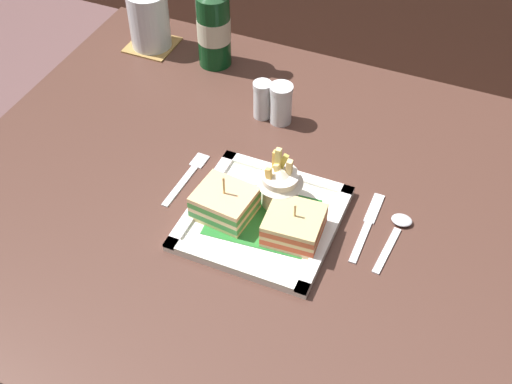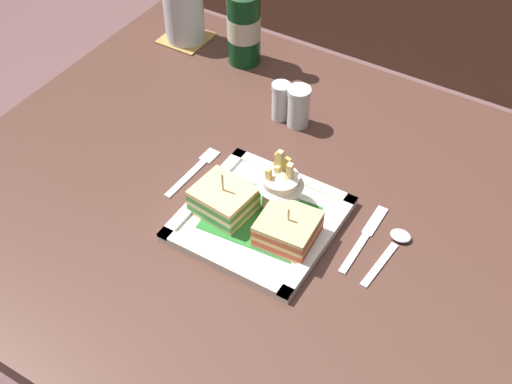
{
  "view_description": "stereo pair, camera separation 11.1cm",
  "coord_description": "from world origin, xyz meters",
  "px_view_note": "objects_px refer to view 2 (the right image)",
  "views": [
    {
      "loc": [
        0.33,
        -0.74,
        1.56
      ],
      "look_at": [
        0.02,
        -0.02,
        0.76
      ],
      "focal_mm": 47.3,
      "sensor_mm": 36.0,
      "label": 1
    },
    {
      "loc": [
        0.43,
        -0.69,
        1.56
      ],
      "look_at": [
        0.02,
        -0.02,
        0.76
      ],
      "focal_mm": 47.3,
      "sensor_mm": 36.0,
      "label": 2
    }
  ],
  "objects_px": {
    "fries_cup": "(281,184)",
    "dining_table": "(252,233)",
    "square_plate": "(260,219)",
    "sandwich_half_left": "(223,200)",
    "fork": "(195,169)",
    "spoon": "(395,244)",
    "sandwich_half_right": "(288,229)",
    "pepper_shaker": "(298,109)",
    "salt_shaker": "(281,103)",
    "knife": "(365,236)",
    "beer_bottle": "(244,21)",
    "water_glass": "(184,16)"
  },
  "relations": [
    {
      "from": "fries_cup",
      "to": "dining_table",
      "type": "bearing_deg",
      "value": -176.79
    },
    {
      "from": "square_plate",
      "to": "sandwich_half_left",
      "type": "bearing_deg",
      "value": -165.12
    },
    {
      "from": "fork",
      "to": "spoon",
      "type": "xyz_separation_m",
      "value": [
        0.38,
        0.02,
        0.0
      ]
    },
    {
      "from": "square_plate",
      "to": "sandwich_half_right",
      "type": "height_order",
      "value": "sandwich_half_right"
    },
    {
      "from": "sandwich_half_left",
      "to": "pepper_shaker",
      "type": "distance_m",
      "value": 0.27
    },
    {
      "from": "square_plate",
      "to": "sandwich_half_right",
      "type": "distance_m",
      "value": 0.07
    },
    {
      "from": "salt_shaker",
      "to": "pepper_shaker",
      "type": "bearing_deg",
      "value": 0.0
    },
    {
      "from": "dining_table",
      "to": "knife",
      "type": "height_order",
      "value": "knife"
    },
    {
      "from": "sandwich_half_left",
      "to": "knife",
      "type": "xyz_separation_m",
      "value": [
        0.22,
        0.08,
        -0.03
      ]
    },
    {
      "from": "beer_bottle",
      "to": "fork",
      "type": "relative_size",
      "value": 1.74
    },
    {
      "from": "dining_table",
      "to": "spoon",
      "type": "height_order",
      "value": "spoon"
    },
    {
      "from": "water_glass",
      "to": "pepper_shaker",
      "type": "height_order",
      "value": "water_glass"
    },
    {
      "from": "beer_bottle",
      "to": "fork",
      "type": "height_order",
      "value": "beer_bottle"
    },
    {
      "from": "dining_table",
      "to": "water_glass",
      "type": "relative_size",
      "value": 8.57
    },
    {
      "from": "dining_table",
      "to": "fries_cup",
      "type": "xyz_separation_m",
      "value": [
        0.05,
        0.0,
        0.15
      ]
    },
    {
      "from": "fork",
      "to": "pepper_shaker",
      "type": "distance_m",
      "value": 0.23
    },
    {
      "from": "salt_shaker",
      "to": "dining_table",
      "type": "bearing_deg",
      "value": -72.85
    },
    {
      "from": "water_glass",
      "to": "salt_shaker",
      "type": "height_order",
      "value": "water_glass"
    },
    {
      "from": "dining_table",
      "to": "square_plate",
      "type": "bearing_deg",
      "value": -46.21
    },
    {
      "from": "salt_shaker",
      "to": "sandwich_half_left",
      "type": "bearing_deg",
      "value": -80.2
    },
    {
      "from": "square_plate",
      "to": "beer_bottle",
      "type": "distance_m",
      "value": 0.48
    },
    {
      "from": "dining_table",
      "to": "water_glass",
      "type": "height_order",
      "value": "water_glass"
    },
    {
      "from": "fries_cup",
      "to": "water_glass",
      "type": "distance_m",
      "value": 0.55
    },
    {
      "from": "sandwich_half_left",
      "to": "knife",
      "type": "bearing_deg",
      "value": 19.18
    },
    {
      "from": "sandwich_half_left",
      "to": "beer_bottle",
      "type": "height_order",
      "value": "beer_bottle"
    },
    {
      "from": "fork",
      "to": "pepper_shaker",
      "type": "height_order",
      "value": "pepper_shaker"
    },
    {
      "from": "beer_bottle",
      "to": "knife",
      "type": "xyz_separation_m",
      "value": [
        0.43,
        -0.32,
        -0.09
      ]
    },
    {
      "from": "sandwich_half_right",
      "to": "salt_shaker",
      "type": "height_order",
      "value": "sandwich_half_right"
    },
    {
      "from": "dining_table",
      "to": "fork",
      "type": "bearing_deg",
      "value": 178.92
    },
    {
      "from": "square_plate",
      "to": "spoon",
      "type": "bearing_deg",
      "value": 17.94
    },
    {
      "from": "sandwich_half_left",
      "to": "spoon",
      "type": "xyz_separation_m",
      "value": [
        0.27,
        0.08,
        -0.03
      ]
    },
    {
      "from": "square_plate",
      "to": "beer_bottle",
      "type": "xyz_separation_m",
      "value": [
        -0.27,
        0.38,
        0.09
      ]
    },
    {
      "from": "salt_shaker",
      "to": "pepper_shaker",
      "type": "xyz_separation_m",
      "value": [
        0.04,
        0.0,
        0.0
      ]
    },
    {
      "from": "fries_cup",
      "to": "spoon",
      "type": "xyz_separation_m",
      "value": [
        0.2,
        0.02,
        -0.05
      ]
    },
    {
      "from": "dining_table",
      "to": "fork",
      "type": "relative_size",
      "value": 7.44
    },
    {
      "from": "beer_bottle",
      "to": "spoon",
      "type": "bearing_deg",
      "value": -33.11
    },
    {
      "from": "sandwich_half_left",
      "to": "fork",
      "type": "xyz_separation_m",
      "value": [
        -0.1,
        0.06,
        -0.03
      ]
    },
    {
      "from": "salt_shaker",
      "to": "spoon",
      "type": "bearing_deg",
      "value": -30.34
    },
    {
      "from": "square_plate",
      "to": "pepper_shaker",
      "type": "bearing_deg",
      "value": 105.19
    },
    {
      "from": "knife",
      "to": "pepper_shaker",
      "type": "relative_size",
      "value": 1.98
    },
    {
      "from": "dining_table",
      "to": "sandwich_half_right",
      "type": "bearing_deg",
      "value": -30.37
    },
    {
      "from": "beer_bottle",
      "to": "spoon",
      "type": "height_order",
      "value": "beer_bottle"
    },
    {
      "from": "sandwich_half_left",
      "to": "pepper_shaker",
      "type": "bearing_deg",
      "value": 91.8
    },
    {
      "from": "salt_shaker",
      "to": "beer_bottle",
      "type": "bearing_deg",
      "value": 141.88
    },
    {
      "from": "sandwich_half_left",
      "to": "water_glass",
      "type": "distance_m",
      "value": 0.54
    },
    {
      "from": "dining_table",
      "to": "water_glass",
      "type": "distance_m",
      "value": 0.54
    },
    {
      "from": "sandwich_half_right",
      "to": "knife",
      "type": "bearing_deg",
      "value": 37.23
    },
    {
      "from": "knife",
      "to": "pepper_shaker",
      "type": "bearing_deg",
      "value": 140.23
    },
    {
      "from": "sandwich_half_right",
      "to": "sandwich_half_left",
      "type": "bearing_deg",
      "value": -180.0
    },
    {
      "from": "fork",
      "to": "fries_cup",
      "type": "bearing_deg",
      "value": 0.26
    }
  ]
}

